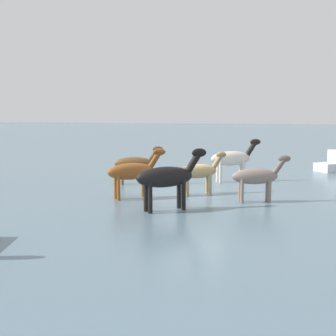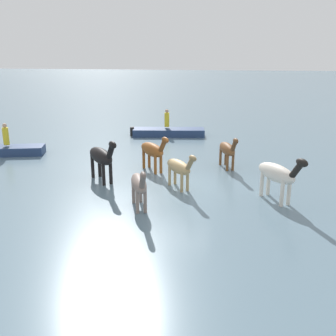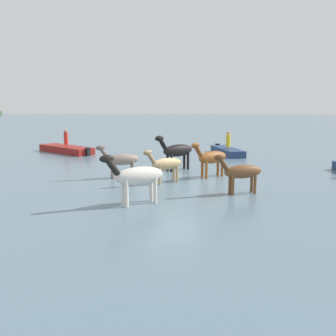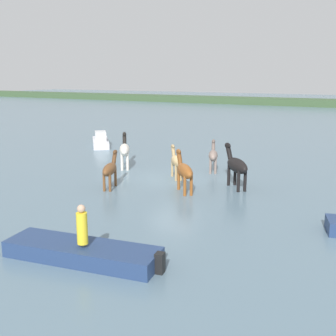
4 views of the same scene
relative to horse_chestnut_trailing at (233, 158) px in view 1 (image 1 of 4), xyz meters
The scene contains 7 objects.
ground_plane 4.14m from the horse_chestnut_trailing, 16.30° to the right, with size 209.05×209.05×0.00m, color slate.
horse_chestnut_trailing is the anchor object (origin of this frame).
horse_gray_outer 6.23m from the horse_chestnut_trailing, 29.70° to the right, with size 1.86×2.06×1.87m.
horse_rear_stallion 3.95m from the horse_chestnut_trailing, 12.18° to the right, with size 1.60×1.89×1.67m.
horse_lead 5.24m from the horse_chestnut_trailing, 17.03° to the left, with size 1.13×2.16×1.71m.
horse_pinto_flank 4.57m from the horse_chestnut_trailing, 65.16° to the right, with size 1.09×2.18×1.72m.
horse_mid_herd 7.43m from the horse_chestnut_trailing, ahead, with size 2.05×2.25×2.05m.
Camera 1 is at (19.45, 4.05, 3.35)m, focal length 53.47 mm.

